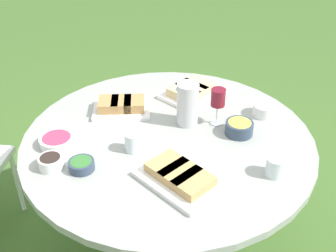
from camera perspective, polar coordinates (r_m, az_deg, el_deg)
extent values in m
plane|color=#446B2B|center=(2.44, 0.00, -16.22)|extent=(40.00, 40.00, 0.00)
cylinder|color=#4C4C51|center=(2.43, 0.00, -16.09)|extent=(0.45, 0.45, 0.02)
cylinder|color=#4C4C51|center=(2.17, 0.00, -9.90)|extent=(0.11, 0.11, 0.70)
cylinder|color=#9EA399|center=(1.93, 0.00, -1.92)|extent=(1.33, 1.33, 0.03)
cylinder|color=white|center=(2.65, -19.72, -7.24)|extent=(0.03, 0.03, 0.43)
cylinder|color=silver|center=(1.96, 2.68, 2.97)|extent=(0.10, 0.10, 0.21)
cone|color=silver|center=(1.92, 1.36, 5.25)|extent=(0.03, 0.03, 0.03)
cylinder|color=silver|center=(2.03, 6.54, 0.45)|extent=(0.06, 0.06, 0.01)
cylinder|color=silver|center=(2.00, 6.64, 1.66)|extent=(0.01, 0.01, 0.09)
cylinder|color=maroon|center=(1.95, 6.80, 3.87)|extent=(0.07, 0.07, 0.08)
cube|color=white|center=(2.11, -6.28, 2.19)|extent=(0.30, 0.21, 0.02)
cube|color=#B2844C|center=(2.10, -8.06, 2.92)|extent=(0.11, 0.13, 0.05)
cube|color=#B2844C|center=(2.09, -6.34, 2.97)|extent=(0.11, 0.13, 0.05)
cube|color=#B2844C|center=(2.09, -4.61, 3.02)|extent=(0.11, 0.13, 0.05)
cube|color=white|center=(1.67, 1.61, -7.28)|extent=(0.39, 0.39, 0.02)
cube|color=tan|center=(1.62, 3.50, -7.73)|extent=(0.18, 0.19, 0.04)
cube|color=tan|center=(1.65, 1.63, -6.53)|extent=(0.18, 0.19, 0.04)
cube|color=tan|center=(1.69, -0.15, -5.37)|extent=(0.18, 0.19, 0.04)
cube|color=white|center=(2.24, 3.21, 4.26)|extent=(0.37, 0.37, 0.02)
cube|color=#E0C184|center=(2.26, 4.30, 5.56)|extent=(0.18, 0.18, 0.04)
cube|color=#E0C184|center=(2.22, 3.24, 4.99)|extent=(0.18, 0.18, 0.04)
cube|color=#E0C184|center=(2.18, 2.14, 4.41)|extent=(0.18, 0.18, 0.04)
cylinder|color=#334256|center=(1.95, 9.61, -0.28)|extent=(0.13, 0.13, 0.06)
cylinder|color=#E0C147|center=(1.94, 9.66, 0.16)|extent=(0.11, 0.11, 0.03)
cylinder|color=#334256|center=(1.76, -11.64, -5.23)|extent=(0.11, 0.11, 0.04)
cylinder|color=#387533|center=(1.75, -11.68, -4.92)|extent=(0.09, 0.09, 0.02)
cylinder|color=white|center=(1.79, -15.58, -4.78)|extent=(0.10, 0.10, 0.05)
cylinder|color=#2D231E|center=(1.79, -15.65, -4.39)|extent=(0.08, 0.08, 0.02)
cylinder|color=white|center=(1.92, -14.80, -1.99)|extent=(0.15, 0.15, 0.04)
cylinder|color=#D6385B|center=(1.92, -14.85, -1.70)|extent=(0.13, 0.13, 0.02)
cylinder|color=white|center=(2.11, 12.87, 2.14)|extent=(0.11, 0.11, 0.06)
cylinder|color=silver|center=(2.11, 12.93, 2.55)|extent=(0.09, 0.09, 0.03)
cylinder|color=silver|center=(1.74, 14.33, -5.36)|extent=(0.08, 0.08, 0.08)
cylinder|color=silver|center=(1.82, -4.82, -2.21)|extent=(0.07, 0.07, 0.09)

